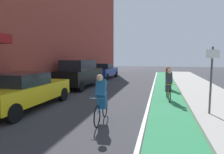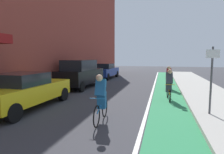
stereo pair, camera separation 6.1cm
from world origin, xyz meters
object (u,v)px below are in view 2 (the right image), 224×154
cyclist_far (169,77)px  cyclist_trailing (169,84)px  parked_suv_black (81,73)px  parked_sedan_blue (105,71)px  street_sign_post (212,74)px  parked_sedan_yellow_cab (24,90)px  cyclist_mid (101,98)px

cyclist_far → cyclist_trailing: bearing=-91.6°
parked_suv_black → cyclist_far: 6.18m
parked_sedan_blue → street_sign_post: (7.36, -11.06, 0.80)m
parked_sedan_yellow_cab → street_sign_post: street_sign_post is taller
cyclist_trailing → parked_suv_black: bearing=156.6°
cyclist_mid → cyclist_trailing: (2.32, 3.94, -0.01)m
cyclist_mid → cyclist_far: bearing=71.8°
street_sign_post → parked_suv_black: bearing=145.2°
parked_sedan_yellow_cab → parked_sedan_blue: (-0.00, 11.74, -0.00)m
cyclist_mid → parked_sedan_yellow_cab: bearing=168.5°
cyclist_trailing → street_sign_post: size_ratio=0.69×
cyclist_mid → parked_sedan_blue: bearing=106.5°
parked_sedan_yellow_cab → street_sign_post: size_ratio=1.83×
cyclist_mid → cyclist_trailing: bearing=59.5°
parked_suv_black → parked_sedan_blue: bearing=90.0°
cyclist_mid → parked_suv_black: bearing=119.5°
parked_sedan_yellow_cab → cyclist_mid: cyclist_mid is taller
cyclist_trailing → street_sign_post: bearing=-61.8°
cyclist_trailing → parked_sedan_blue: bearing=125.1°
parked_suv_black → street_sign_post: street_sign_post is taller
parked_suv_black → cyclist_mid: bearing=-60.5°
cyclist_mid → cyclist_far: (2.42, 7.38, 0.03)m
parked_suv_black → parked_sedan_blue: 5.96m
parked_sedan_yellow_cab → parked_sedan_blue: bearing=90.0°
parked_sedan_blue → cyclist_far: (6.12, -5.11, 0.06)m
parked_sedan_blue → street_sign_post: size_ratio=1.82×
street_sign_post → parked_sedan_blue: bearing=123.7°
parked_sedan_yellow_cab → cyclist_far: size_ratio=2.65×
parked_sedan_blue → street_sign_post: 13.31m
parked_sedan_yellow_cab → cyclist_trailing: size_ratio=2.64×
cyclist_mid → street_sign_post: size_ratio=0.72×
cyclist_trailing → cyclist_far: 3.45m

